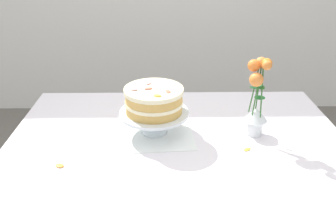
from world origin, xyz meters
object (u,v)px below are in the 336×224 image
Objects in this scene: dining_table at (177,163)px; flower_vase at (257,101)px; cake_stand at (154,115)px; layer_cake at (154,100)px.

flower_vase is (0.32, 0.07, 0.25)m from dining_table.
dining_table is 0.41m from flower_vase.
dining_table is 4.83× the size of cake_stand.
dining_table is 0.28m from layer_cake.
flower_vase is at bearing 12.86° from dining_table.
layer_cake is (-0.00, -0.00, 0.07)m from cake_stand.
layer_cake is (-0.10, 0.09, 0.24)m from dining_table.
cake_stand is at bearing 50.68° from layer_cake.
cake_stand is 0.07m from layer_cake.
flower_vase reaches higher than layer_cake.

